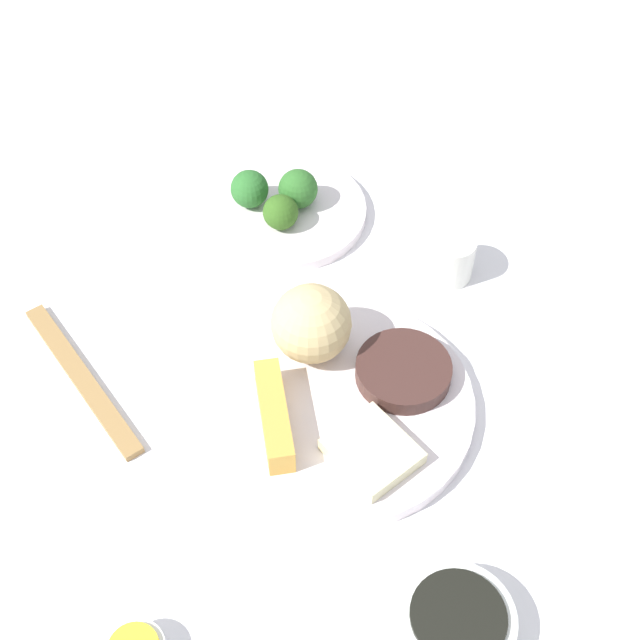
{
  "coord_description": "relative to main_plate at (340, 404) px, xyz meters",
  "views": [
    {
      "loc": [
        -0.4,
        -0.26,
        0.74
      ],
      "look_at": [
        0.07,
        0.06,
        0.06
      ],
      "focal_mm": 47.49,
      "sensor_mm": 36.0,
      "label": 1
    }
  ],
  "objects": [
    {
      "name": "broccoli_floret_0",
      "position": [
        0.22,
        0.21,
        0.03
      ],
      "size": [
        0.05,
        0.05,
        0.05
      ],
      "primitive_type": "sphere",
      "color": "#2F6A29",
      "rests_on": "broccoli_plate"
    },
    {
      "name": "broccoli_floret_1",
      "position": [
        0.18,
        0.26,
        0.03
      ],
      "size": [
        0.05,
        0.05,
        0.05
      ],
      "primitive_type": "sphere",
      "color": "#2C6B2B",
      "rests_on": "broccoli_plate"
    },
    {
      "name": "tabletop",
      "position": [
        -0.01,
        0.0,
        -0.02
      ],
      "size": [
        2.2,
        2.2,
        0.02
      ],
      "primitive_type": "cube",
      "color": "white",
      "rests_on": "ground"
    },
    {
      "name": "crab_rangoon_wonton",
      "position": [
        -0.04,
        -0.06,
        0.02
      ],
      "size": [
        0.09,
        0.09,
        0.02
      ],
      "primitive_type": "cube",
      "rotation": [
        0.0,
        0.0,
        -0.28
      ],
      "color": "beige",
      "rests_on": "main_plate"
    },
    {
      "name": "rice_scoop",
      "position": [
        0.04,
        0.06,
        0.05
      ],
      "size": [
        0.08,
        0.08,
        0.08
      ],
      "primitive_type": "sphere",
      "color": "#D3B87D",
      "rests_on": "main_plate"
    },
    {
      "name": "broccoli_floret_2",
      "position": [
        0.17,
        0.2,
        0.03
      ],
      "size": [
        0.04,
        0.04,
        0.04
      ],
      "primitive_type": "sphere",
      "color": "#33601D",
      "rests_on": "broccoli_plate"
    },
    {
      "name": "teacup",
      "position": [
        0.23,
        0.01,
        0.02
      ],
      "size": [
        0.06,
        0.06,
        0.05
      ],
      "primitive_type": "cylinder",
      "color": "white",
      "rests_on": "tabletop"
    },
    {
      "name": "soy_sauce_bowl_liquid",
      "position": [
        -0.13,
        -0.21,
        0.02
      ],
      "size": [
        0.08,
        0.08,
        0.0
      ],
      "primitive_type": "cylinder",
      "color": "black",
      "rests_on": "soy_sauce_bowl"
    },
    {
      "name": "main_plate",
      "position": [
        0.0,
        0.0,
        0.0
      ],
      "size": [
        0.28,
        0.28,
        0.02
      ],
      "primitive_type": "cylinder",
      "color": "white",
      "rests_on": "tabletop"
    },
    {
      "name": "spring_roll",
      "position": [
        -0.06,
        0.04,
        0.02
      ],
      "size": [
        0.1,
        0.1,
        0.03
      ],
      "primitive_type": "cube",
      "rotation": [
        0.0,
        0.0,
        0.77
      ],
      "color": "gold",
      "rests_on": "main_plate"
    },
    {
      "name": "soy_sauce_bowl",
      "position": [
        -0.13,
        -0.21,
        0.01
      ],
      "size": [
        0.1,
        0.1,
        0.03
      ],
      "primitive_type": "cylinder",
      "color": "white",
      "rests_on": "tabletop"
    },
    {
      "name": "chopsticks_pair",
      "position": [
        -0.12,
        0.24,
        -0.0
      ],
      "size": [
        0.09,
        0.23,
        0.01
      ],
      "primitive_type": "cube",
      "rotation": [
        0.0,
        0.0,
        1.24
      ],
      "color": "#9E7845",
      "rests_on": "tabletop"
    },
    {
      "name": "broccoli_plate",
      "position": [
        0.2,
        0.22,
        -0.0
      ],
      "size": [
        0.2,
        0.2,
        0.01
      ],
      "primitive_type": "cylinder",
      "color": "white",
      "rests_on": "tabletop"
    },
    {
      "name": "stir_fry_heap",
      "position": [
        0.06,
        -0.04,
        0.02
      ],
      "size": [
        0.1,
        0.1,
        0.02
      ],
      "primitive_type": "cylinder",
      "color": "#412722",
      "rests_on": "main_plate"
    }
  ]
}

